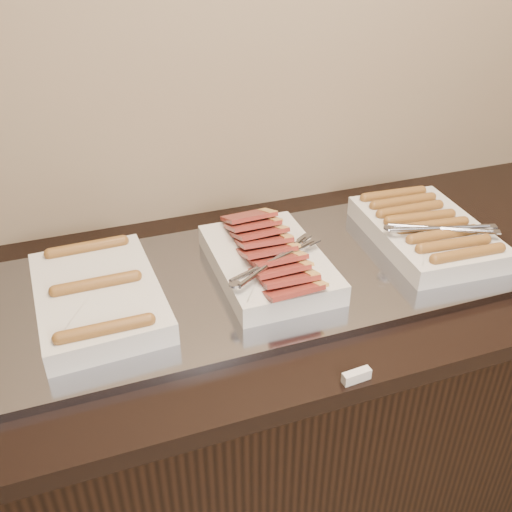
{
  "coord_description": "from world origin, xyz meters",
  "views": [
    {
      "loc": [
        -0.4,
        1.11,
        1.65
      ],
      "look_at": [
        -0.04,
        2.13,
        0.97
      ],
      "focal_mm": 40.0,
      "sensor_mm": 36.0,
      "label": 1
    }
  ],
  "objects_px": {
    "counter": "(270,413)",
    "dish_left": "(98,295)",
    "warming_tray": "(266,276)",
    "dish_center": "(269,260)",
    "dish_right": "(427,230)"
  },
  "relations": [
    {
      "from": "dish_left",
      "to": "dish_center",
      "type": "relative_size",
      "value": 1.0
    },
    {
      "from": "counter",
      "to": "dish_left",
      "type": "height_order",
      "value": "dish_left"
    },
    {
      "from": "dish_center",
      "to": "dish_right",
      "type": "distance_m",
      "value": 0.42
    },
    {
      "from": "dish_left",
      "to": "dish_center",
      "type": "height_order",
      "value": "dish_center"
    },
    {
      "from": "dish_left",
      "to": "dish_right",
      "type": "relative_size",
      "value": 0.97
    },
    {
      "from": "warming_tray",
      "to": "dish_center",
      "type": "bearing_deg",
      "value": -37.27
    },
    {
      "from": "dish_center",
      "to": "dish_left",
      "type": "bearing_deg",
      "value": 179.82
    },
    {
      "from": "warming_tray",
      "to": "dish_center",
      "type": "distance_m",
      "value": 0.04
    },
    {
      "from": "counter",
      "to": "dish_left",
      "type": "distance_m",
      "value": 0.63
    },
    {
      "from": "counter",
      "to": "dish_left",
      "type": "xyz_separation_m",
      "value": [
        -0.39,
        0.0,
        0.49
      ]
    },
    {
      "from": "warming_tray",
      "to": "dish_right",
      "type": "relative_size",
      "value": 3.06
    },
    {
      "from": "counter",
      "to": "dish_right",
      "type": "bearing_deg",
      "value": -0.51
    },
    {
      "from": "dish_left",
      "to": "counter",
      "type": "bearing_deg",
      "value": -2.78
    },
    {
      "from": "dish_right",
      "to": "dish_center",
      "type": "bearing_deg",
      "value": -176.52
    },
    {
      "from": "warming_tray",
      "to": "dish_center",
      "type": "relative_size",
      "value": 3.17
    }
  ]
}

